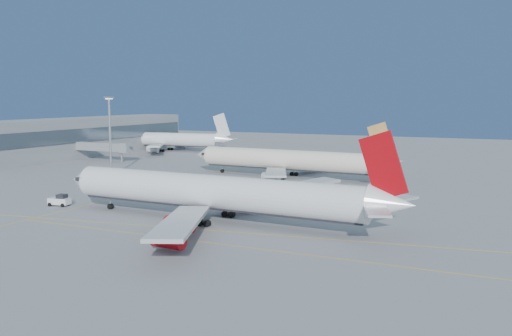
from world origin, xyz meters
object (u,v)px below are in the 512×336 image
(airliner_virgin, at_px, (219,193))
(light_mast, at_px, (110,130))
(pushback_tug, at_px, (60,200))
(airliner_etihad, at_px, (290,160))
(airliner_third, at_px, (167,139))

(airliner_virgin, height_order, light_mast, light_mast)
(pushback_tug, distance_m, light_mast, 44.65)
(airliner_etihad, xyz_separation_m, pushback_tug, (-28.10, -61.35, -3.91))
(airliner_virgin, distance_m, airliner_third, 145.19)
(airliner_etihad, height_order, airliner_third, airliner_third)
(airliner_etihad, relative_size, pushback_tug, 13.34)
(pushback_tug, bearing_deg, airliner_virgin, -8.25)
(airliner_virgin, bearing_deg, pushback_tug, -176.79)
(airliner_virgin, height_order, airliner_etihad, airliner_virgin)
(light_mast, bearing_deg, airliner_virgin, -33.97)
(airliner_third, height_order, pushback_tug, airliner_third)
(airliner_virgin, bearing_deg, light_mast, 148.32)
(airliner_third, relative_size, light_mast, 2.68)
(light_mast, bearing_deg, pushback_tug, -64.90)
(airliner_virgin, xyz_separation_m, airliner_etihad, (-10.39, 60.73, -0.33))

